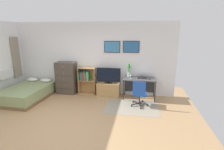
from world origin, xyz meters
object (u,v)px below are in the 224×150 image
at_px(tv_stand, 109,89).
at_px(computer_mouse, 149,79).
at_px(bamboo_vase, 129,70).
at_px(wine_glass, 131,75).
at_px(bed, 28,92).
at_px(office_chair, 139,93).
at_px(dresser, 66,78).
at_px(desk, 139,81).
at_px(bookshelf, 86,79).
at_px(television, 108,76).
at_px(laptop, 142,76).

xyz_separation_m(tv_stand, computer_mouse, (1.47, -0.17, 0.51)).
relative_size(bamboo_vase, wine_glass, 2.72).
xyz_separation_m(bed, office_chair, (3.97, -0.05, 0.23)).
bearing_deg(dresser, office_chair, -16.14).
bearing_deg(bamboo_vase, desk, -14.36).
distance_m(tv_stand, desk, 1.19).
bearing_deg(tv_stand, computer_mouse, -6.71).
bearing_deg(bookshelf, wine_glass, -8.19).
xyz_separation_m(dresser, television, (1.66, -0.01, 0.16)).
bearing_deg(computer_mouse, laptop, 152.76).
relative_size(dresser, computer_mouse, 11.76).
xyz_separation_m(desk, bamboo_vase, (-0.39, 0.10, 0.37)).
bearing_deg(tv_stand, bookshelf, 176.94).
height_order(dresser, computer_mouse, dresser).
bearing_deg(desk, dresser, 179.85).
relative_size(bed, office_chair, 2.34).
distance_m(television, laptop, 1.22).
distance_m(dresser, wine_glass, 2.50).
relative_size(bed, computer_mouse, 19.33).
distance_m(tv_stand, television, 0.53).
bearing_deg(bookshelf, bed, -156.70).
height_order(bookshelf, computer_mouse, bookshelf).
xyz_separation_m(dresser, computer_mouse, (3.13, -0.16, 0.14)).
xyz_separation_m(office_chair, bamboo_vase, (-0.41, 0.91, 0.52)).
bearing_deg(laptop, tv_stand, 179.08).
bearing_deg(bamboo_vase, laptop, -14.28).
distance_m(bookshelf, bamboo_vase, 1.67).
xyz_separation_m(bookshelf, wine_glass, (1.71, -0.25, 0.27)).
distance_m(bookshelf, office_chair, 2.23).
xyz_separation_m(tv_stand, wine_glass, (0.82, -0.20, 0.63)).
height_order(desk, laptop, laptop).
height_order(tv_stand, wine_glass, wine_glass).
distance_m(bed, computer_mouse, 4.36).
xyz_separation_m(television, office_chair, (1.15, -0.81, -0.32)).
xyz_separation_m(bookshelf, laptop, (2.11, -0.09, 0.21)).
distance_m(dresser, office_chair, 2.93).
relative_size(television, wine_glass, 4.96).
bearing_deg(bamboo_vase, television, -172.30).
xyz_separation_m(dresser, bamboo_vase, (2.40, 0.09, 0.37)).
height_order(television, wine_glass, television).
bearing_deg(laptop, desk, 167.25).
height_order(bookshelf, desk, bookshelf).
bearing_deg(computer_mouse, tv_stand, 173.29).
xyz_separation_m(tv_stand, bamboo_vase, (0.74, 0.08, 0.73)).
bearing_deg(tv_stand, bamboo_vase, 6.00).
distance_m(tv_stand, office_chair, 1.43).
bearing_deg(dresser, wine_glass, -4.24).
bearing_deg(computer_mouse, television, 174.15).
xyz_separation_m(bed, desk, (3.95, 0.76, 0.38)).
height_order(television, bamboo_vase, bamboo_vase).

